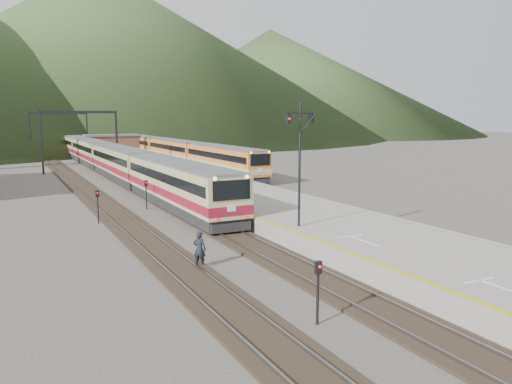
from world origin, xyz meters
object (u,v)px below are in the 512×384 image
main_train (105,156)px  second_train (175,152)px  signal_mast (300,152)px  worker (200,249)px

main_train → second_train: 12.91m
second_train → signal_mast: 50.65m
second_train → signal_mast: size_ratio=8.11×
main_train → worker: bearing=-95.0°
main_train → signal_mast: signal_mast is taller
second_train → worker: 53.79m
main_train → worker: size_ratio=46.46×
signal_mast → worker: 8.17m
signal_mast → worker: bearing=-165.4°
second_train → signal_mast: (-8.78, -49.77, 3.34)m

